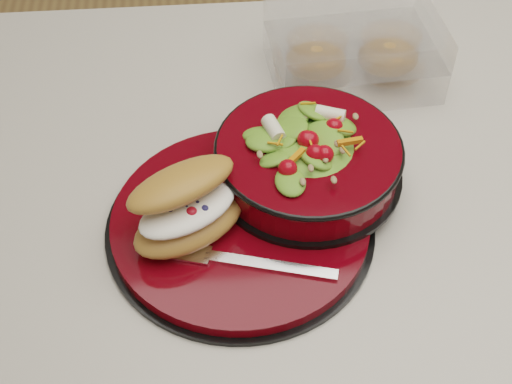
{
  "coord_description": "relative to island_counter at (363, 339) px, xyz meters",
  "views": [
    {
      "loc": [
        -0.24,
        -0.62,
        1.54
      ],
      "look_at": [
        -0.19,
        -0.08,
        0.94
      ],
      "focal_mm": 50.0,
      "sensor_mm": 36.0,
      "label": 1
    }
  ],
  "objects": [
    {
      "name": "island_counter",
      "position": [
        0.0,
        0.0,
        0.0
      ],
      "size": [
        1.24,
        0.74,
        0.9
      ],
      "color": "white",
      "rests_on": "ground"
    },
    {
      "name": "croissant",
      "position": [
        -0.27,
        -0.11,
        0.5
      ],
      "size": [
        0.15,
        0.14,
        0.08
      ],
      "rotation": [
        0.0,
        0.0,
        0.52
      ],
      "color": "#A37032",
      "rests_on": "dinner_plate"
    },
    {
      "name": "fork",
      "position": [
        -0.21,
        -0.16,
        0.47
      ],
      "size": [
        0.18,
        0.07,
        0.0
      ],
      "rotation": [
        0.0,
        0.0,
        1.3
      ],
      "color": "silver",
      "rests_on": "dinner_plate"
    },
    {
      "name": "dinner_plate",
      "position": [
        -0.21,
        -0.1,
        0.46
      ],
      "size": [
        0.31,
        0.31,
        0.02
      ],
      "rotation": [
        0.0,
        0.0,
        -0.18
      ],
      "color": "black",
      "rests_on": "island_counter"
    },
    {
      "name": "pastry_box",
      "position": [
        -0.04,
        0.17,
        0.49
      ],
      "size": [
        0.24,
        0.18,
        0.09
      ],
      "rotation": [
        0.0,
        0.0,
        0.08
      ],
      "color": "white",
      "rests_on": "island_counter"
    },
    {
      "name": "salad_bowl",
      "position": [
        -0.13,
        -0.04,
        0.5
      ],
      "size": [
        0.23,
        0.23,
        0.09
      ],
      "rotation": [
        0.0,
        0.0,
        -0.17
      ],
      "color": "black",
      "rests_on": "dinner_plate"
    }
  ]
}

